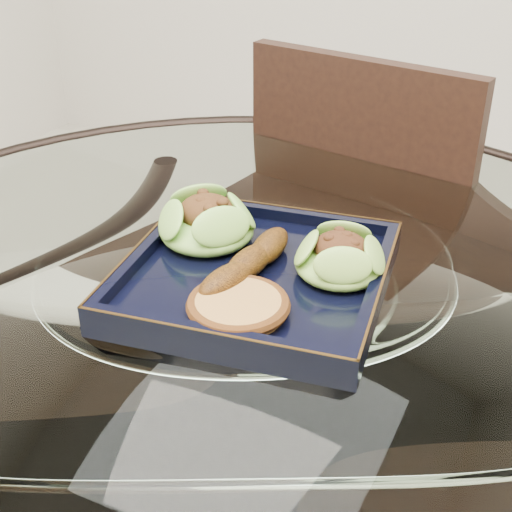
% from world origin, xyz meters
% --- Properties ---
extents(dining_table, '(1.13, 1.13, 0.77)m').
position_xyz_m(dining_table, '(-0.00, -0.00, 0.60)').
color(dining_table, white).
rests_on(dining_table, ground).
extents(dining_chair, '(0.45, 0.45, 0.91)m').
position_xyz_m(dining_chair, '(-0.04, 0.32, 0.51)').
color(dining_chair, black).
rests_on(dining_chair, ground).
extents(navy_plate, '(0.31, 0.31, 0.02)m').
position_xyz_m(navy_plate, '(0.01, 0.02, 0.77)').
color(navy_plate, black).
rests_on(navy_plate, dining_table).
extents(lettuce_wrap_left, '(0.14, 0.14, 0.04)m').
position_xyz_m(lettuce_wrap_left, '(-0.08, 0.05, 0.80)').
color(lettuce_wrap_left, '#5CAB31').
rests_on(lettuce_wrap_left, navy_plate).
extents(lettuce_wrap_right, '(0.10, 0.10, 0.03)m').
position_xyz_m(lettuce_wrap_right, '(0.09, 0.05, 0.80)').
color(lettuce_wrap_right, '#5C9A2C').
rests_on(lettuce_wrap_right, navy_plate).
extents(roasted_plantain, '(0.05, 0.15, 0.03)m').
position_xyz_m(roasted_plantain, '(0.00, 0.01, 0.80)').
color(roasted_plantain, '#5E3309').
rests_on(roasted_plantain, navy_plate).
extents(crumb_patty, '(0.10, 0.10, 0.02)m').
position_xyz_m(crumb_patty, '(0.02, -0.06, 0.79)').
color(crumb_patty, '#BD853F').
rests_on(crumb_patty, navy_plate).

